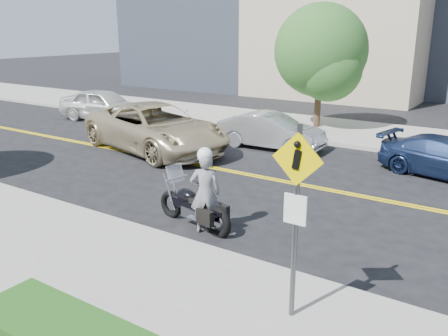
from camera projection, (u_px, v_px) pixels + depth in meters
ground_plane at (257, 176)px, 14.63m from camera, size 120.00×120.00×0.00m
sidewalk_near at (53, 276)px, 8.61m from camera, size 60.00×5.00×0.15m
sidewalk_far at (343, 131)px, 20.60m from camera, size 60.00×5.00×0.15m
pedestrian_sign at (296, 205)px, 6.80m from camera, size 0.78×0.08×3.00m
motorcyclist at (205, 191)px, 10.37m from camera, size 0.80×0.74×1.96m
motorcycle at (194, 198)px, 10.79m from camera, size 2.30×1.07×1.35m
suv at (155, 128)px, 17.46m from camera, size 6.75×4.28×1.73m
parked_car_white at (104, 105)px, 23.29m from camera, size 4.74×2.52×1.53m
parked_car_silver at (271, 131)px, 17.87m from camera, size 4.11×1.59×1.33m
tree_far_a at (321, 51)px, 20.38m from camera, size 4.00×4.00×5.47m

